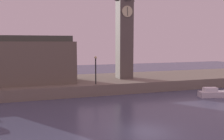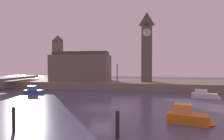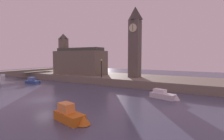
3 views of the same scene
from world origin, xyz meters
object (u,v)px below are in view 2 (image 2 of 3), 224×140
(streetlamp, at_px, (117,71))
(boat_patrol_orange, at_px, (191,117))
(clock_tower, at_px, (147,46))
(mooring_post_right, at_px, (117,125))
(mooring_post_left, at_px, (14,119))
(boat_ferry_white, at_px, (206,95))
(boat_tour_blue, at_px, (35,91))
(parliament_hall, at_px, (79,66))

(streetlamp, bearing_deg, boat_patrol_orange, -63.99)
(clock_tower, xyz_separation_m, mooring_post_right, (-2.14, -27.86, -8.26))
(clock_tower, bearing_deg, mooring_post_left, -109.80)
(mooring_post_left, bearing_deg, boat_ferry_white, 42.99)
(boat_patrol_orange, xyz_separation_m, boat_tour_blue, (-23.35, 13.12, -0.15))
(parliament_hall, bearing_deg, mooring_post_left, -79.59)
(streetlamp, distance_m, boat_tour_blue, 15.63)
(boat_ferry_white, distance_m, boat_patrol_orange, 14.23)
(parliament_hall, distance_m, streetlamp, 10.09)
(mooring_post_left, relative_size, boat_patrol_orange, 0.45)
(boat_ferry_white, bearing_deg, clock_tower, 130.95)
(parliament_hall, relative_size, mooring_post_right, 6.96)
(clock_tower, height_order, streetlamp, clock_tower)
(clock_tower, distance_m, parliament_hall, 15.75)
(clock_tower, height_order, boat_ferry_white, clock_tower)
(boat_tour_blue, bearing_deg, boat_ferry_white, 0.17)
(boat_tour_blue, bearing_deg, streetlamp, 23.63)
(clock_tower, relative_size, boat_ferry_white, 3.39)
(mooring_post_right, distance_m, boat_tour_blue, 24.82)
(mooring_post_left, xyz_separation_m, mooring_post_right, (7.93, 0.13, 0.00))
(mooring_post_left, distance_m, boat_tour_blue, 20.11)
(mooring_post_right, height_order, boat_ferry_white, mooring_post_right)
(clock_tower, distance_m, boat_tour_blue, 23.96)
(parliament_hall, xyz_separation_m, boat_tour_blue, (-4.63, -9.82, -4.37))
(parliament_hall, distance_m, boat_tour_blue, 11.70)
(streetlamp, distance_m, boat_patrol_orange, 21.65)
(clock_tower, relative_size, boat_patrol_orange, 3.59)
(parliament_hall, relative_size, boat_patrol_orange, 3.17)
(clock_tower, bearing_deg, mooring_post_right, -94.40)
(streetlamp, relative_size, mooring_post_left, 2.03)
(mooring_post_left, bearing_deg, boat_tour_blue, 118.76)
(clock_tower, bearing_deg, boat_ferry_white, -49.05)
(clock_tower, xyz_separation_m, streetlamp, (-5.78, -4.25, -5.31))
(mooring_post_right, xyz_separation_m, boat_tour_blue, (-17.60, 17.49, -0.52))
(streetlamp, relative_size, mooring_post_right, 2.03)
(boat_patrol_orange, bearing_deg, clock_tower, 98.73)
(streetlamp, bearing_deg, clock_tower, 36.35)
(mooring_post_left, height_order, boat_ferry_white, mooring_post_left)
(mooring_post_right, height_order, boat_patrol_orange, mooring_post_right)
(mooring_post_left, distance_m, boat_ferry_white, 25.97)
(streetlamp, xyz_separation_m, boat_tour_blue, (-13.97, -6.11, -3.47))
(parliament_hall, xyz_separation_m, boat_patrol_orange, (18.72, -22.94, -4.22))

